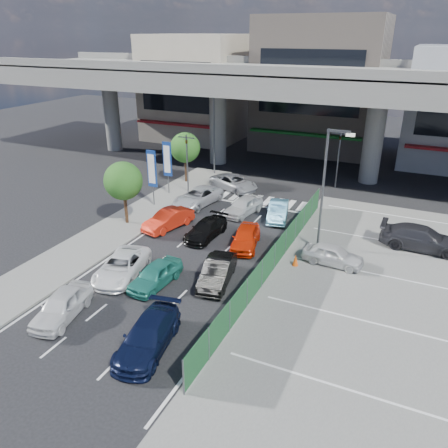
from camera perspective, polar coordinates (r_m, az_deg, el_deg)
The scene contains 30 objects.
ground at distance 27.17m, azimuth -5.57°, elevation -5.59°, with size 120.00×120.00×0.00m, color black.
parking_lot at distance 25.96m, azimuth 18.61°, elevation -8.32°, with size 12.00×28.00×0.06m, color #626260.
sidewalk_left at distance 33.70m, azimuth -12.51°, elevation 0.11°, with size 4.00×30.00×0.12m, color #626260.
fence_run at distance 25.59m, azimuth 5.87°, elevation -5.29°, with size 0.16×22.00×1.80m, color #1A4E27, non-canonical shape.
expressway at distance 44.24m, azimuth 9.02°, elevation 17.70°, with size 64.00×14.00×10.75m.
building_west at distance 59.78m, azimuth -3.75°, elevation 17.28°, with size 12.00×10.90×13.00m.
building_center at distance 54.94m, azimuth 12.34°, elevation 17.28°, with size 14.00×10.90×15.00m.
traffic_light_left at distance 38.34m, azimuth -4.88°, elevation 9.63°, with size 1.60×1.24×5.20m.
traffic_light_right at distance 40.93m, azimuth 14.86°, elevation 9.85°, with size 1.60×1.24×5.20m.
street_lamp_right at distance 28.09m, azimuth 13.25°, elevation 5.51°, with size 1.65×0.22×8.00m.
street_lamp_left at distance 43.39m, azimuth -1.10°, elevation 12.52°, with size 1.65×0.22×8.00m.
signboard_near at distance 35.81m, azimuth -9.40°, elevation 6.92°, with size 0.80×0.14×4.70m.
signboard_far at distance 38.43m, azimuth -7.42°, elevation 8.21°, with size 0.80×0.14×4.70m.
tree_near at distance 32.53m, azimuth -13.03°, elevation 5.48°, with size 2.80×2.80×4.80m.
tree_far at distance 41.35m, azimuth -5.10°, elevation 9.89°, with size 2.80×2.80×4.80m.
van_white_back_left at distance 23.76m, azimuth -20.43°, elevation -9.94°, with size 1.63×4.05×1.38m, color silver.
minivan_navy_back at distance 20.66m, azimuth -9.91°, elevation -14.25°, with size 1.92×4.71×1.37m, color black.
sedan_white_mid_left at distance 26.47m, azimuth -13.22°, elevation -5.39°, with size 2.19×4.76×1.32m, color white.
taxi_teal_mid at distance 25.22m, azimuth -8.95°, elevation -6.57°, with size 1.56×3.88×1.32m, color #288474.
hatch_black_mid_right at distance 25.16m, azimuth -0.87°, elevation -6.25°, with size 1.46×4.19×1.38m, color black.
taxi_orange_left at distance 32.20m, azimuth -7.28°, elevation 0.59°, with size 1.46×4.19×1.38m, color red.
sedan_black_mid at distance 30.59m, azimuth -2.38°, elevation -0.68°, with size 1.71×4.21×1.22m, color black.
taxi_orange_right at distance 29.22m, azimuth 2.84°, elevation -1.76°, with size 1.63×4.05×1.38m, color red.
wagon_silver_front_left at distance 36.43m, azimuth -3.45°, elevation 3.56°, with size 2.29×4.97×1.38m, color #B7B9BF.
sedan_white_front_mid at distance 34.49m, azimuth 2.55°, elevation 2.38°, with size 1.63×4.05×1.38m, color silver.
kei_truck_front_right at distance 33.81m, azimuth 7.07°, elevation 1.71°, with size 1.40×4.02×1.32m, color #579ABB.
crossing_wagon_silver at distance 39.99m, azimuth 1.28°, elevation 5.43°, with size 2.19×4.76×1.32m, color #999BA0.
parked_sedan_white at distance 27.79m, azimuth 14.03°, elevation -3.91°, with size 1.51×3.75×1.28m, color silver.
parked_sedan_dgrey at distance 31.57m, azimuth 24.43°, elevation -1.70°, with size 2.15×5.30×1.54m, color #2C2C31.
traffic_cone at distance 27.28m, azimuth 9.32°, elevation -4.66°, with size 0.38×0.38×0.74m, color #CE470B.
Camera 1 is at (12.26, -20.26, 13.32)m, focal length 35.00 mm.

